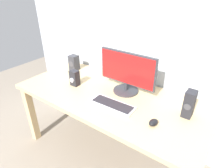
{
  "coord_description": "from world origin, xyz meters",
  "views": [
    {
      "loc": [
        0.88,
        -1.2,
        1.64
      ],
      "look_at": [
        0.03,
        0.0,
        0.84
      ],
      "focal_mm": 30.76,
      "sensor_mm": 36.0,
      "label": 1
    }
  ],
  "objects_px": {
    "mouse": "(153,122)",
    "speaker_left": "(74,63)",
    "speaker_right": "(189,104)",
    "audio_controller": "(75,78)",
    "desk": "(110,103)",
    "monitor": "(127,72)",
    "keyboard_primary": "(113,105)"
  },
  "relations": [
    {
      "from": "keyboard_primary",
      "to": "monitor",
      "type": "bearing_deg",
      "value": 97.59
    },
    {
      "from": "mouse",
      "to": "speaker_left",
      "type": "bearing_deg",
      "value": 171.75
    },
    {
      "from": "speaker_left",
      "to": "desk",
      "type": "bearing_deg",
      "value": -17.7
    },
    {
      "from": "monitor",
      "to": "speaker_right",
      "type": "xyz_separation_m",
      "value": [
        0.58,
        -0.05,
        -0.08
      ]
    },
    {
      "from": "desk",
      "to": "mouse",
      "type": "bearing_deg",
      "value": -16.61
    },
    {
      "from": "monitor",
      "to": "speaker_right",
      "type": "height_order",
      "value": "monitor"
    },
    {
      "from": "speaker_right",
      "to": "desk",
      "type": "bearing_deg",
      "value": -171.43
    },
    {
      "from": "speaker_left",
      "to": "mouse",
      "type": "bearing_deg",
      "value": -17.23
    },
    {
      "from": "desk",
      "to": "mouse",
      "type": "height_order",
      "value": "mouse"
    },
    {
      "from": "mouse",
      "to": "speaker_left",
      "type": "relative_size",
      "value": 0.48
    },
    {
      "from": "monitor",
      "to": "mouse",
      "type": "distance_m",
      "value": 0.54
    },
    {
      "from": "desk",
      "to": "monitor",
      "type": "bearing_deg",
      "value": 60.19
    },
    {
      "from": "mouse",
      "to": "audio_controller",
      "type": "xyz_separation_m",
      "value": [
        -0.89,
        0.1,
        0.06
      ]
    },
    {
      "from": "keyboard_primary",
      "to": "speaker_left",
      "type": "relative_size",
      "value": 2.23
    },
    {
      "from": "desk",
      "to": "monitor",
      "type": "xyz_separation_m",
      "value": [
        0.08,
        0.15,
        0.28
      ]
    },
    {
      "from": "mouse",
      "to": "speaker_left",
      "type": "xyz_separation_m",
      "value": [
        -1.16,
        0.36,
        0.07
      ]
    },
    {
      "from": "mouse",
      "to": "audio_controller",
      "type": "bearing_deg",
      "value": -177.37
    },
    {
      "from": "speaker_right",
      "to": "audio_controller",
      "type": "xyz_separation_m",
      "value": [
        -1.05,
        -0.15,
        -0.03
      ]
    },
    {
      "from": "desk",
      "to": "keyboard_primary",
      "type": "relative_size",
      "value": 4.58
    },
    {
      "from": "desk",
      "to": "mouse",
      "type": "relative_size",
      "value": 21.41
    },
    {
      "from": "mouse",
      "to": "keyboard_primary",
      "type": "bearing_deg",
      "value": -174.4
    },
    {
      "from": "keyboard_primary",
      "to": "speaker_left",
      "type": "bearing_deg",
      "value": 156.67
    },
    {
      "from": "speaker_left",
      "to": "audio_controller",
      "type": "relative_size",
      "value": 1.12
    },
    {
      "from": "monitor",
      "to": "audio_controller",
      "type": "bearing_deg",
      "value": -157.34
    },
    {
      "from": "speaker_left",
      "to": "monitor",
      "type": "bearing_deg",
      "value": -4.81
    },
    {
      "from": "mouse",
      "to": "speaker_left",
      "type": "height_order",
      "value": "speaker_left"
    },
    {
      "from": "monitor",
      "to": "mouse",
      "type": "relative_size",
      "value": 6.69
    },
    {
      "from": "mouse",
      "to": "audio_controller",
      "type": "relative_size",
      "value": 0.53
    },
    {
      "from": "desk",
      "to": "mouse",
      "type": "distance_m",
      "value": 0.53
    },
    {
      "from": "speaker_left",
      "to": "speaker_right",
      "type": "bearing_deg",
      "value": -4.78
    },
    {
      "from": "monitor",
      "to": "audio_controller",
      "type": "distance_m",
      "value": 0.53
    },
    {
      "from": "keyboard_primary",
      "to": "speaker_left",
      "type": "height_order",
      "value": "speaker_left"
    }
  ]
}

